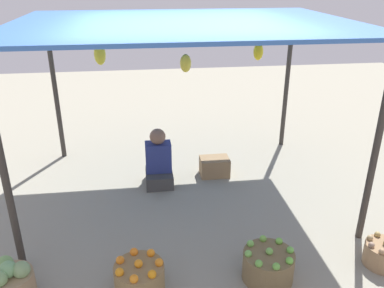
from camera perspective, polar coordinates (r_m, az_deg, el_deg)
ground_plane at (r=5.36m, az=-0.96°, el=-6.40°), size 14.00×14.00×0.00m
market_stall_structure at (r=4.69m, az=-1.20°, el=15.66°), size 3.82×2.85×2.15m
vendor_person at (r=5.39m, az=-4.77°, el=-2.72°), size 0.36×0.44×0.78m
basket_cabbages at (r=4.01m, az=-24.33°, el=-17.54°), size 0.40×0.40×0.40m
basket_oranges at (r=3.84m, az=-7.49°, el=-18.19°), size 0.46×0.46×0.32m
basket_green_apples at (r=3.97m, az=10.77°, el=-16.56°), size 0.48×0.48×0.34m
basket_potatoes at (r=4.49m, az=25.58°, el=-13.92°), size 0.37×0.37×0.28m
wooden_crate_near_vendor at (r=5.66m, az=3.22°, el=-3.22°), size 0.40×0.29×0.26m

